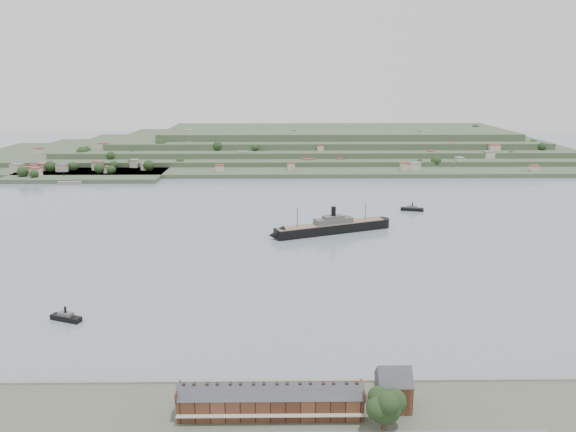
{
  "coord_description": "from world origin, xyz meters",
  "views": [
    {
      "loc": [
        -6.67,
        -316.42,
        101.94
      ],
      "look_at": [
        -2.35,
        30.0,
        13.02
      ],
      "focal_mm": 35.0,
      "sensor_mm": 36.0,
      "label": 1
    }
  ],
  "objects_px": {
    "gabled_building": "(393,389)",
    "steamship": "(328,227)",
    "fig_tree": "(386,406)",
    "tugboat": "(66,317)",
    "terrace_row": "(271,401)"
  },
  "relations": [
    {
      "from": "gabled_building",
      "to": "steamship",
      "type": "bearing_deg",
      "value": 91.04
    },
    {
      "from": "fig_tree",
      "to": "tugboat",
      "type": "bearing_deg",
      "value": 146.57
    },
    {
      "from": "gabled_building",
      "to": "tugboat",
      "type": "xyz_separation_m",
      "value": [
        -125.38,
        67.65,
        -6.65
      ]
    },
    {
      "from": "steamship",
      "to": "gabled_building",
      "type": "bearing_deg",
      "value": -88.96
    },
    {
      "from": "gabled_building",
      "to": "fig_tree",
      "type": "xyz_separation_m",
      "value": [
        -4.56,
        -12.1,
        2.02
      ]
    },
    {
      "from": "terrace_row",
      "to": "gabled_building",
      "type": "xyz_separation_m",
      "value": [
        37.5,
        4.02,
        1.34
      ]
    },
    {
      "from": "gabled_building",
      "to": "fig_tree",
      "type": "height_order",
      "value": "gabled_building"
    },
    {
      "from": "terrace_row",
      "to": "steamship",
      "type": "bearing_deg",
      "value": 80.54
    },
    {
      "from": "steamship",
      "to": "tugboat",
      "type": "relative_size",
      "value": 5.77
    },
    {
      "from": "terrace_row",
      "to": "steamship",
      "type": "height_order",
      "value": "steamship"
    },
    {
      "from": "terrace_row",
      "to": "fig_tree",
      "type": "height_order",
      "value": "fig_tree"
    },
    {
      "from": "steamship",
      "to": "tugboat",
      "type": "distance_m",
      "value": 179.28
    },
    {
      "from": "terrace_row",
      "to": "tugboat",
      "type": "xyz_separation_m",
      "value": [
        -87.88,
        71.67,
        -5.31
      ]
    },
    {
      "from": "steamship",
      "to": "fig_tree",
      "type": "bearing_deg",
      "value": -90.25
    },
    {
      "from": "tugboat",
      "to": "fig_tree",
      "type": "xyz_separation_m",
      "value": [
        120.82,
        -79.75,
        8.67
      ]
    }
  ]
}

